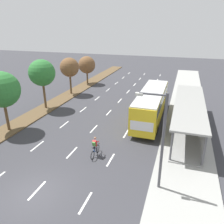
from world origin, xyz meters
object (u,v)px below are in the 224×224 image
object	(u,v)px
median_tree_third	(42,73)
median_tree_fourth	(69,67)
median_tree_fifth	(87,65)
median_tree_second	(2,90)
streetlight	(160,136)
cyclist	(95,147)
bus_shelter	(191,114)
bus	(151,103)

from	to	relation	value
median_tree_third	median_tree_fourth	xyz separation A→B (m)	(0.11, 6.78, -0.47)
median_tree_third	median_tree_fifth	bearing A→B (deg)	90.50
median_tree_second	median_tree_fifth	bearing A→B (deg)	90.68
streetlight	median_tree_fifth	bearing A→B (deg)	123.08
median_tree_fourth	cyclist	bearing A→B (deg)	-55.90
median_tree_fourth	median_tree_fifth	world-z (taller)	median_tree_fourth
bus_shelter	median_tree_third	distance (m)	18.08
median_tree_fourth	bus_shelter	bearing A→B (deg)	-23.65
bus	median_tree_third	size ratio (longest dim) A/B	1.82
bus	median_tree_fifth	size ratio (longest dim) A/B	2.30
bus_shelter	median_tree_second	xyz separation A→B (m)	(-17.71, -5.79, 2.50)
median_tree_second	bus	bearing A→B (deg)	28.96
median_tree_second	streetlight	size ratio (longest dim) A/B	0.93
median_tree_third	streetlight	distance (m)	19.07
median_tree_fourth	median_tree_fifth	bearing A→B (deg)	91.92
bus_shelter	bus	distance (m)	4.59
median_tree_second	median_tree_fifth	distance (m)	20.35
bus	median_tree_second	distance (m)	15.52
cyclist	median_tree_fourth	bearing A→B (deg)	124.10
bus_shelter	median_tree_fourth	world-z (taller)	median_tree_fourth
bus_shelter	median_tree_second	distance (m)	18.80
bus_shelter	median_tree_fourth	bearing A→B (deg)	156.35
median_tree_second	median_tree_fifth	size ratio (longest dim) A/B	1.23
median_tree_second	median_tree_fourth	distance (m)	13.56
bus_shelter	cyclist	size ratio (longest dim) A/B	7.59
median_tree_third	cyclist	bearing A→B (deg)	-38.94
bus	cyclist	bearing A→B (deg)	-109.37
cyclist	median_tree_fourth	size ratio (longest dim) A/B	0.33
median_tree_second	streetlight	xyz separation A→B (m)	(15.60, -3.98, -0.48)
bus	cyclist	distance (m)	9.66
median_tree_second	median_tree_fourth	xyz separation A→B (m)	(-0.01, 13.56, -0.16)
bus_shelter	median_tree_second	bearing A→B (deg)	-161.88
cyclist	median_tree_fifth	world-z (taller)	median_tree_fifth
median_tree_fifth	cyclist	bearing A→B (deg)	-64.44
bus	median_tree_fourth	size ratio (longest dim) A/B	2.03
median_tree_second	median_tree_fourth	size ratio (longest dim) A/B	1.08
median_tree_fourth	streetlight	world-z (taller)	streetlight
median_tree_fourth	streetlight	distance (m)	23.48
bus_shelter	bus	xyz separation A→B (m)	(-4.28, 1.64, 0.20)
bus	median_tree_second	bearing A→B (deg)	-151.04
median_tree_second	median_tree_third	xyz separation A→B (m)	(-0.12, 6.78, 0.30)
bus	median_tree_fifth	distance (m)	18.85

